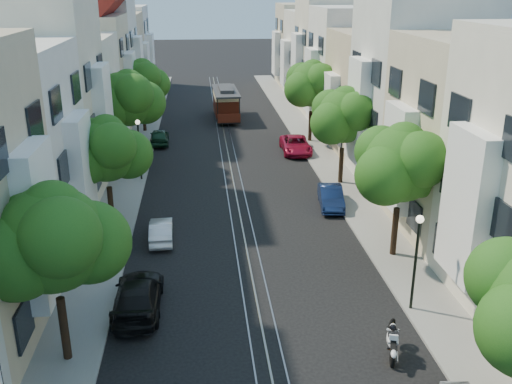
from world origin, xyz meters
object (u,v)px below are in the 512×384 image
object	(u,v)px
tree_e_d	(312,85)
lamp_east	(417,249)
cable_car	(226,102)
parked_car_w_near	(138,296)
tree_w_a	(54,241)
tree_w_d	(142,81)
parked_car_w_mid	(161,231)
tree_w_b	(107,152)
tree_w_c	(129,100)
parked_car_e_mid	(331,197)
tree_e_b	(402,166)
tree_e_c	(345,117)
sportbike_rider	(392,340)
lamp_west	(139,141)
parked_car_w_far	(159,137)
parked_car_e_far	(296,145)

from	to	relation	value
tree_e_d	lamp_east	world-z (taller)	tree_e_d
cable_car	lamp_east	bearing A→B (deg)	-82.57
parked_car_w_near	tree_w_a	bearing A→B (deg)	55.62
tree_w_d	parked_car_w_mid	bearing A→B (deg)	-83.48
tree_w_b	tree_w_c	size ratio (longest dim) A/B	0.88
tree_w_b	parked_car_e_mid	xyz separation A→B (m)	(12.74, 1.89, -3.77)
tree_e_b	tree_w_c	size ratio (longest dim) A/B	0.94
tree_e_c	tree_w_c	world-z (taller)	tree_w_c
tree_e_b	parked_car_e_mid	world-z (taller)	tree_e_b
tree_w_c	parked_car_w_mid	distance (m)	14.00
tree_e_c	parked_car_w_mid	distance (m)	14.69
sportbike_rider	parked_car_w_mid	distance (m)	14.10
tree_w_a	lamp_west	size ratio (longest dim) A/B	1.61
tree_w_c	parked_car_w_far	distance (m)	7.98
tree_w_a	tree_w_b	bearing A→B (deg)	90.00
cable_car	parked_car_w_far	xyz separation A→B (m)	(-6.10, -9.32, -1.05)
parked_car_w_near	tree_e_d	bearing A→B (deg)	-115.26
parked_car_w_near	lamp_west	bearing A→B (deg)	-85.39
lamp_east	sportbike_rider	size ratio (longest dim) A/B	2.25
parked_car_e_mid	parked_car_w_mid	world-z (taller)	parked_car_e_mid
sportbike_rider	parked_car_e_mid	size ratio (longest dim) A/B	0.48
parked_car_w_far	parked_car_w_near	bearing A→B (deg)	89.41
tree_w_b	parked_car_e_mid	bearing A→B (deg)	8.43
parked_car_e_far	lamp_east	bearing A→B (deg)	-86.84
tree_w_a	tree_w_b	size ratio (longest dim) A/B	1.07
tree_e_b	tree_e_d	distance (m)	22.00
tree_w_b	lamp_west	size ratio (longest dim) A/B	1.51
tree_w_c	tree_e_b	bearing A→B (deg)	-48.01
tree_w_a	lamp_east	world-z (taller)	tree_w_a
tree_e_b	cable_car	distance (m)	32.64
sportbike_rider	parked_car_e_far	world-z (taller)	parked_car_e_far
tree_w_d	lamp_west	size ratio (longest dim) A/B	1.57
lamp_east	parked_car_w_far	xyz separation A→B (m)	(-11.90, 27.45, -2.19)
tree_w_a	parked_car_e_mid	size ratio (longest dim) A/B	1.74
tree_e_d	tree_w_d	bearing A→B (deg)	160.85
tree_e_d	parked_car_w_near	xyz separation A→B (m)	(-12.22, -25.83, -4.18)
parked_car_w_near	parked_car_w_far	world-z (taller)	parked_car_w_near
lamp_east	parked_car_w_near	world-z (taller)	lamp_east
cable_car	parked_car_w_near	size ratio (longest dim) A/B	1.60
tree_e_d	lamp_east	distance (m)	27.07
tree_e_c	tree_w_c	distance (m)	15.25
parked_car_e_mid	cable_car	bearing A→B (deg)	108.33
parked_car_w_far	tree_e_c	bearing A→B (deg)	136.28
lamp_west	cable_car	world-z (taller)	lamp_west
parked_car_w_near	parked_car_w_mid	size ratio (longest dim) A/B	1.40
tree_e_b	tree_w_b	bearing A→B (deg)	160.85
tree_e_c	parked_car_e_mid	world-z (taller)	tree_e_c
parked_car_e_mid	lamp_west	bearing A→B (deg)	159.47
lamp_east	parked_car_e_mid	size ratio (longest dim) A/B	1.08
parked_car_e_mid	parked_car_w_mid	xyz separation A→B (m)	(-10.00, -3.86, -0.08)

